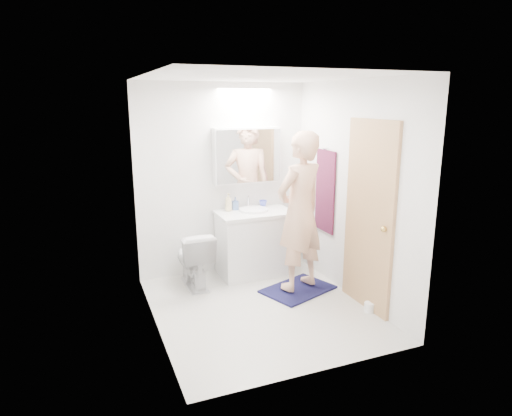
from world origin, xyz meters
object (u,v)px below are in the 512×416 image
soap_bottle_b (235,203)px  toothbrush_cup (263,204)px  toilet (194,259)px  vanity_cabinet (255,244)px  medicine_cabinet (247,156)px  person (300,212)px  soap_bottle_a (228,202)px  toilet_paper_roll (369,307)px

soap_bottle_b → toothbrush_cup: (0.38, -0.02, -0.03)m
toilet → vanity_cabinet: bearing=-173.4°
medicine_cabinet → person: bearing=-72.5°
medicine_cabinet → soap_bottle_a: bearing=-167.7°
vanity_cabinet → person: (0.27, -0.70, 0.57)m
soap_bottle_a → toothbrush_cup: (0.48, 0.01, -0.07)m
soap_bottle_b → person: bearing=-62.3°
medicine_cabinet → toilet_paper_roll: (0.74, -1.68, -1.45)m
person → soap_bottle_a: (-0.56, 0.85, -0.02)m
vanity_cabinet → toilet_paper_roll: size_ratio=8.18×
person → soap_bottle_b: size_ratio=11.16×
toilet → soap_bottle_b: soap_bottle_b is taller
vanity_cabinet → soap_bottle_b: 0.57m
person → toilet_paper_roll: (0.45, -0.77, -0.91)m
toilet → soap_bottle_a: size_ratio=3.06×
soap_bottle_b → vanity_cabinet: bearing=-43.2°
toilet_paper_roll → toothbrush_cup: bearing=108.3°
vanity_cabinet → toilet_paper_roll: 1.67m
medicine_cabinet → person: 1.10m
soap_bottle_a → medicine_cabinet: bearing=12.3°
soap_bottle_b → toilet_paper_roll: soap_bottle_b is taller
person → soap_bottle_a: 1.02m
toilet → toothbrush_cup: (1.01, 0.28, 0.52)m
vanity_cabinet → toilet: (-0.83, -0.11, -0.04)m
person → toothbrush_cup: (-0.09, 0.86, -0.09)m
soap_bottle_a → toilet_paper_roll: bearing=-57.9°
soap_bottle_b → toilet_paper_roll: 2.07m
toothbrush_cup → medicine_cabinet: bearing=166.0°
toilet → toilet_paper_roll: 2.08m
soap_bottle_a → toothbrush_cup: size_ratio=2.21×
person → toilet_paper_roll: bearing=100.1°
vanity_cabinet → person: person is taller
vanity_cabinet → toilet: size_ratio=1.30×
medicine_cabinet → toilet_paper_roll: medicine_cabinet is taller
soap_bottle_b → toilet_paper_roll: size_ratio=1.48×
toilet → toothbrush_cup: size_ratio=6.77×
vanity_cabinet → soap_bottle_b: (-0.19, 0.18, 0.51)m
vanity_cabinet → medicine_cabinet: 1.13m
soap_bottle_b → toilet_paper_roll: bearing=-61.0°
soap_bottle_b → toothbrush_cup: soap_bottle_b is taller
soap_bottle_a → toothbrush_cup: bearing=1.2°
soap_bottle_b → soap_bottle_a: bearing=-163.5°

